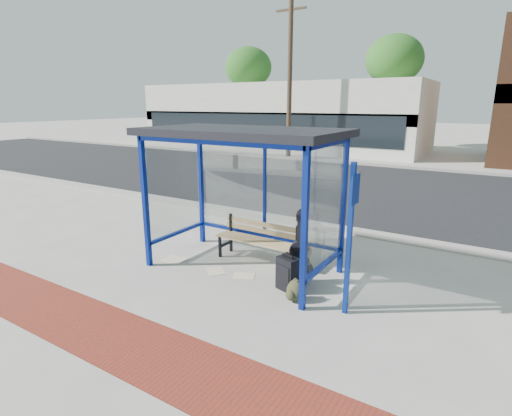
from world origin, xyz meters
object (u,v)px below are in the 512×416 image
Objects in this scene: guitar_bag at (300,258)px; suitcase at (288,274)px; backpack at (294,291)px; bench at (259,238)px.

guitar_bag is 0.37m from suitcase.
backpack is (0.25, -0.26, -0.11)m from suitcase.
guitar_bag reaches higher than suitcase.
guitar_bag is at bearing -22.21° from bench.
guitar_bag reaches higher than backpack.
suitcase is 0.38m from backpack.
bench is 1.41× the size of guitar_bag.
bench is 1.14m from guitar_bag.
suitcase is at bearing 148.55° from backpack.
suitcase reaches higher than backpack.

